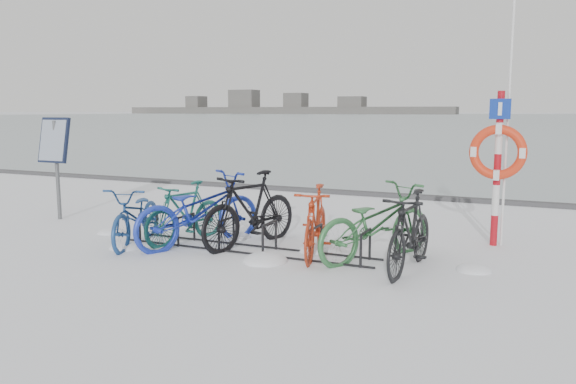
# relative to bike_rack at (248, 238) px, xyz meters

# --- Properties ---
(ground) EXTENTS (900.00, 900.00, 0.00)m
(ground) POSITION_rel_bike_rack_xyz_m (0.00, 0.00, -0.18)
(ground) COLOR white
(ground) RESTS_ON ground
(ice_sheet) EXTENTS (400.00, 298.00, 0.02)m
(ice_sheet) POSITION_rel_bike_rack_xyz_m (0.00, 155.00, -0.17)
(ice_sheet) COLOR #A5B4BA
(ice_sheet) RESTS_ON ground
(quay_edge) EXTENTS (400.00, 0.25, 0.10)m
(quay_edge) POSITION_rel_bike_rack_xyz_m (0.00, 5.90, -0.13)
(quay_edge) COLOR #3F3F42
(quay_edge) RESTS_ON ground
(bike_rack) EXTENTS (4.00, 0.48, 0.46)m
(bike_rack) POSITION_rel_bike_rack_xyz_m (0.00, 0.00, 0.00)
(bike_rack) COLOR black
(bike_rack) RESTS_ON ground
(info_board) EXTENTS (0.65, 0.25, 1.93)m
(info_board) POSITION_rel_bike_rack_xyz_m (-4.42, 0.66, 1.21)
(info_board) COLOR #595B5E
(info_board) RESTS_ON ground
(lifebuoy_station) EXTENTS (0.82, 0.23, 4.27)m
(lifebuoy_station) POSITION_rel_bike_rack_xyz_m (3.32, 1.75, 1.25)
(lifebuoy_station) COLOR #AC0D18
(lifebuoy_station) RESTS_ON ground
(shoreline) EXTENTS (180.00, 12.00, 9.50)m
(shoreline) POSITION_rel_bike_rack_xyz_m (-122.02, 260.00, 2.61)
(shoreline) COLOR #494949
(shoreline) RESTS_ON ground
(bike_0) EXTENTS (1.14, 1.92, 0.95)m
(bike_0) POSITION_rel_bike_rack_xyz_m (-1.79, -0.29, 0.29)
(bike_0) COLOR navy
(bike_0) RESTS_ON ground
(bike_1) EXTENTS (0.84, 1.70, 0.98)m
(bike_1) POSITION_rel_bike_rack_xyz_m (-1.18, 0.13, 0.31)
(bike_1) COLOR #1A5C51
(bike_1) RESTS_ON ground
(bike_2) EXTENTS (1.63, 2.31, 1.15)m
(bike_2) POSITION_rel_bike_rack_xyz_m (-0.85, 0.01, 0.39)
(bike_2) COLOR #1D34AF
(bike_2) RESTS_ON ground
(bike_3) EXTENTS (1.11, 2.04, 1.18)m
(bike_3) POSITION_rel_bike_rack_xyz_m (-0.11, 0.30, 0.41)
(bike_3) COLOR black
(bike_3) RESTS_ON ground
(bike_4) EXTENTS (0.83, 1.79, 1.04)m
(bike_4) POSITION_rel_bike_rack_xyz_m (1.02, 0.15, 0.34)
(bike_4) COLOR #B33016
(bike_4) RESTS_ON ground
(bike_5) EXTENTS (1.67, 2.14, 1.08)m
(bike_5) POSITION_rel_bike_rack_xyz_m (1.85, 0.32, 0.36)
(bike_5) COLOR #326E3D
(bike_5) RESTS_ON ground
(bike_6) EXTENTS (0.66, 1.81, 1.07)m
(bike_6) POSITION_rel_bike_rack_xyz_m (2.41, -0.05, 0.35)
(bike_6) COLOR black
(bike_6) RESTS_ON ground
(snow_drifts) EXTENTS (6.32, 1.75, 0.22)m
(snow_drifts) POSITION_rel_bike_rack_xyz_m (0.07, -0.04, -0.18)
(snow_drifts) COLOR white
(snow_drifts) RESTS_ON ground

